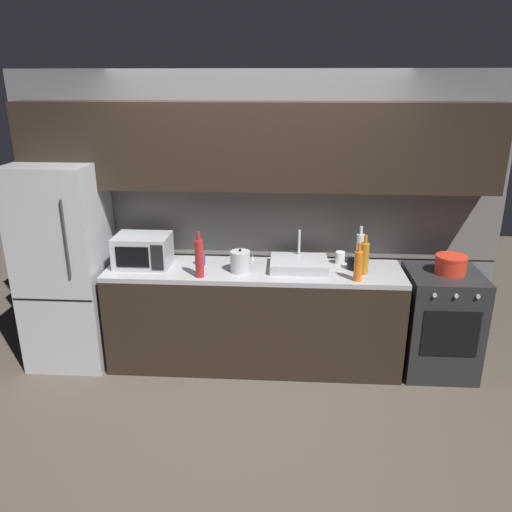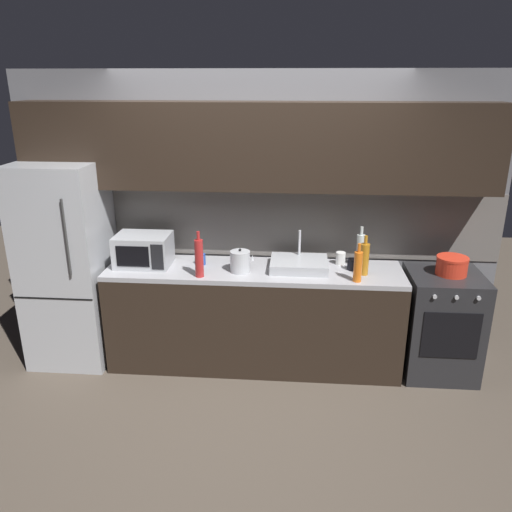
# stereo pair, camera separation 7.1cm
# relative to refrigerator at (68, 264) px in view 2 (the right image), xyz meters

# --- Properties ---
(ground_plane) EXTENTS (10.00, 10.00, 0.00)m
(ground_plane) POSITION_rel_refrigerator_xyz_m (1.63, -0.90, -0.89)
(ground_plane) COLOR #4C4238
(back_wall) EXTENTS (4.25, 0.44, 2.50)m
(back_wall) POSITION_rel_refrigerator_xyz_m (1.63, 0.30, 0.66)
(back_wall) COLOR slate
(back_wall) RESTS_ON ground
(counter_run) EXTENTS (2.51, 0.60, 0.90)m
(counter_run) POSITION_rel_refrigerator_xyz_m (1.63, 0.00, -0.44)
(counter_run) COLOR black
(counter_run) RESTS_ON ground
(refrigerator) EXTENTS (0.68, 0.69, 1.78)m
(refrigerator) POSITION_rel_refrigerator_xyz_m (0.00, 0.00, 0.00)
(refrigerator) COLOR #ADAFB5
(refrigerator) RESTS_ON ground
(oven_range) EXTENTS (0.60, 0.62, 0.90)m
(oven_range) POSITION_rel_refrigerator_xyz_m (3.23, -0.00, -0.44)
(oven_range) COLOR #232326
(oven_range) RESTS_ON ground
(microwave) EXTENTS (0.46, 0.35, 0.27)m
(microwave) POSITION_rel_refrigerator_xyz_m (0.68, 0.02, 0.15)
(microwave) COLOR #A8AAAF
(microwave) RESTS_ON counter_run
(sink_basin) EXTENTS (0.48, 0.38, 0.30)m
(sink_basin) POSITION_rel_refrigerator_xyz_m (2.01, 0.03, 0.05)
(sink_basin) COLOR #ADAFB5
(sink_basin) RESTS_ON counter_run
(kettle) EXTENTS (0.20, 0.17, 0.20)m
(kettle) POSITION_rel_refrigerator_xyz_m (1.52, -0.08, 0.10)
(kettle) COLOR #B7BABF
(kettle) RESTS_ON counter_run
(wine_bottle_red) EXTENTS (0.07, 0.07, 0.38)m
(wine_bottle_red) POSITION_rel_refrigerator_xyz_m (1.21, -0.21, 0.17)
(wine_bottle_red) COLOR #A82323
(wine_bottle_red) RESTS_ON counter_run
(wine_bottle_orange) EXTENTS (0.07, 0.07, 0.32)m
(wine_bottle_orange) POSITION_rel_refrigerator_xyz_m (2.47, -0.22, 0.14)
(wine_bottle_orange) COLOR orange
(wine_bottle_orange) RESTS_ON counter_run
(wine_bottle_amber) EXTENTS (0.07, 0.07, 0.33)m
(wine_bottle_amber) POSITION_rel_refrigerator_xyz_m (2.54, -0.06, 0.15)
(wine_bottle_amber) COLOR #B27019
(wine_bottle_amber) RESTS_ON counter_run
(wine_bottle_clear) EXTENTS (0.07, 0.07, 0.35)m
(wine_bottle_clear) POSITION_rel_refrigerator_xyz_m (2.53, 0.14, 0.16)
(wine_bottle_clear) COLOR silver
(wine_bottle_clear) RESTS_ON counter_run
(mug_blue) EXTENTS (0.07, 0.07, 0.09)m
(mug_blue) POSITION_rel_refrigerator_xyz_m (1.17, 0.07, 0.06)
(mug_blue) COLOR #234299
(mug_blue) RESTS_ON counter_run
(mug_white) EXTENTS (0.08, 0.08, 0.11)m
(mug_white) POSITION_rel_refrigerator_xyz_m (2.37, 0.17, 0.06)
(mug_white) COLOR silver
(mug_white) RESTS_ON counter_run
(mug_dark) EXTENTS (0.08, 0.08, 0.10)m
(mug_dark) POSITION_rel_refrigerator_xyz_m (2.46, 0.04, 0.06)
(mug_dark) COLOR black
(mug_dark) RESTS_ON counter_run
(cooking_pot) EXTENTS (0.25, 0.25, 0.15)m
(cooking_pot) POSITION_rel_refrigerator_xyz_m (3.26, 0.00, 0.09)
(cooking_pot) COLOR red
(cooking_pot) RESTS_ON oven_range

